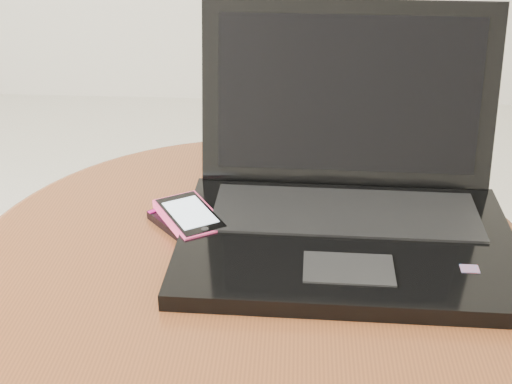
{
  "coord_description": "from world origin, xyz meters",
  "views": [
    {
      "loc": [
        0.12,
        -0.63,
        0.96
      ],
      "look_at": [
        0.08,
        0.07,
        0.59
      ],
      "focal_mm": 49.17,
      "sensor_mm": 36.0,
      "label": 1
    }
  ],
  "objects": [
    {
      "name": "laptop",
      "position": [
        0.18,
        0.1,
        0.57
      ],
      "size": [
        0.38,
        0.32,
        0.25
      ],
      "color": "black",
      "rests_on": "table"
    },
    {
      "name": "table",
      "position": [
        0.08,
        0.04,
        0.42
      ],
      "size": [
        0.67,
        0.67,
        0.53
      ],
      "color": "#513117",
      "rests_on": "ground"
    },
    {
      "name": "phone_black",
      "position": [
        0.0,
        0.08,
        0.53
      ],
      "size": [
        0.13,
        0.13,
        0.01
      ],
      "color": "black",
      "rests_on": "table"
    },
    {
      "name": "phone_pink",
      "position": [
        -0.0,
        0.09,
        0.55
      ],
      "size": [
        0.1,
        0.12,
        0.01
      ],
      "color": "#FF3F82",
      "rests_on": "phone_black"
    }
  ]
}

